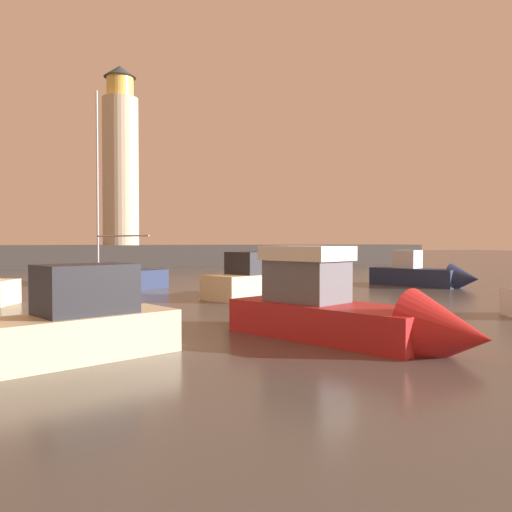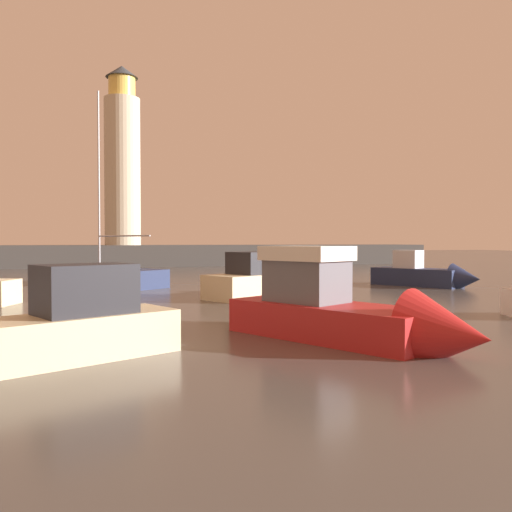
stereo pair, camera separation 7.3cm
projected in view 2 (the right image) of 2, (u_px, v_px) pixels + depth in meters
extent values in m
plane|color=#4C4742|center=(207.00, 288.00, 30.12)|extent=(220.00, 220.00, 0.00)
cube|color=#423F3D|center=(154.00, 255.00, 57.64)|extent=(63.83, 6.73, 2.27)
cylinder|color=beige|center=(122.00, 172.00, 56.42)|extent=(3.78, 3.78, 15.71)
cylinder|color=#F2CC59|center=(122.00, 88.00, 56.17)|extent=(2.84, 2.84, 2.20)
cone|color=#33383D|center=(122.00, 72.00, 56.12)|extent=(3.40, 3.40, 1.26)
cube|color=beige|center=(53.00, 340.00, 11.55)|extent=(5.79, 3.93, 1.01)
cube|color=#232328|center=(85.00, 289.00, 12.03)|extent=(2.46, 2.14, 1.13)
cube|color=beige|center=(264.00, 285.00, 25.25)|extent=(6.39, 4.73, 1.14)
cone|color=beige|center=(312.00, 280.00, 27.74)|extent=(2.76, 2.81, 2.14)
cube|color=#232328|center=(253.00, 263.00, 24.69)|extent=(2.50, 2.44, 1.04)
cube|color=#1E284C|center=(416.00, 277.00, 31.59)|extent=(4.02, 5.40, 1.05)
cone|color=#1E284C|center=(466.00, 279.00, 29.46)|extent=(2.22, 2.18, 1.67)
cube|color=silver|center=(408.00, 259.00, 31.91)|extent=(1.72, 1.85, 1.09)
cube|color=#B21E1E|center=(329.00, 321.00, 14.43)|extent=(4.61, 6.09, 0.95)
cone|color=#B21E1E|center=(449.00, 335.00, 12.03)|extent=(2.69, 2.64, 2.03)
cube|color=#595960|center=(307.00, 281.00, 14.95)|extent=(2.32, 2.55, 1.18)
cube|color=silver|center=(307.00, 253.00, 14.93)|extent=(2.55, 2.81, 0.41)
cube|color=#1E284C|center=(108.00, 277.00, 31.64)|extent=(6.74, 7.86, 1.06)
cylinder|color=#B7B7BC|center=(99.00, 180.00, 31.96)|extent=(0.12, 0.12, 10.73)
cylinder|color=#B7B7BC|center=(124.00, 236.00, 30.74)|extent=(2.78, 3.62, 0.09)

